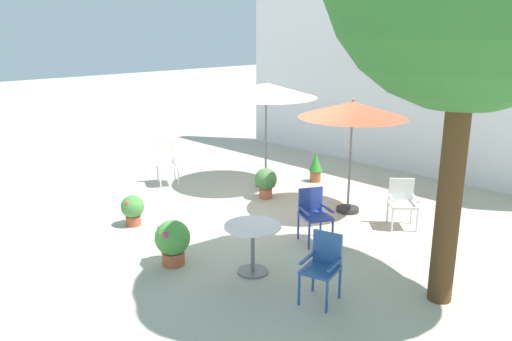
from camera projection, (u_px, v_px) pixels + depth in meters
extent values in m
plane|color=#BFB4A1|center=(264.00, 213.00, 10.00)|extent=(60.00, 60.00, 0.00)
cube|color=white|center=(400.00, 70.00, 12.50)|extent=(9.76, 0.30, 4.97)
cylinder|color=#50351C|center=(450.00, 191.00, 6.42)|extent=(0.31, 0.31, 3.02)
cylinder|color=#2D2D2D|center=(348.00, 209.00, 10.06)|extent=(0.44, 0.44, 0.08)
cylinder|color=slate|center=(350.00, 158.00, 9.78)|extent=(0.04, 0.04, 2.16)
cone|color=#E35334|center=(353.00, 109.00, 9.53)|extent=(2.03, 2.03, 0.30)
sphere|color=slate|center=(353.00, 100.00, 9.49)|extent=(0.06, 0.06, 0.06)
cylinder|color=#2D2D2D|center=(266.00, 184.00, 11.69)|extent=(0.44, 0.44, 0.08)
cylinder|color=slate|center=(266.00, 136.00, 11.39)|extent=(0.04, 0.04, 2.33)
cone|color=beige|center=(266.00, 90.00, 11.12)|extent=(2.24, 2.24, 0.32)
sphere|color=slate|center=(266.00, 81.00, 11.07)|extent=(0.06, 0.06, 0.06)
cylinder|color=silver|center=(253.00, 226.00, 7.37)|extent=(0.83, 0.83, 0.02)
cylinder|color=slate|center=(253.00, 250.00, 7.47)|extent=(0.06, 0.06, 0.72)
cylinder|color=slate|center=(253.00, 271.00, 7.56)|extent=(0.45, 0.45, 0.03)
cube|color=white|center=(167.00, 165.00, 11.66)|extent=(0.63, 0.61, 0.04)
cube|color=white|center=(165.00, 152.00, 11.79)|extent=(0.22, 0.39, 0.49)
cube|color=white|center=(158.00, 161.00, 11.56)|extent=(0.41, 0.23, 0.03)
cube|color=white|center=(176.00, 159.00, 11.69)|extent=(0.41, 0.23, 0.03)
cylinder|color=white|center=(160.00, 179.00, 11.46)|extent=(0.04, 0.04, 0.45)
cylinder|color=white|center=(178.00, 177.00, 11.58)|extent=(0.04, 0.04, 0.45)
cylinder|color=white|center=(158.00, 174.00, 11.87)|extent=(0.04, 0.04, 0.45)
cylinder|color=white|center=(175.00, 172.00, 11.99)|extent=(0.04, 0.04, 0.45)
cube|color=#295190|center=(320.00, 270.00, 6.63)|extent=(0.52, 0.55, 0.04)
cube|color=#295190|center=(327.00, 247.00, 6.75)|extent=(0.40, 0.14, 0.43)
cube|color=#295190|center=(307.00, 258.00, 6.70)|extent=(0.14, 0.41, 0.03)
cube|color=#295190|center=(334.00, 265.00, 6.51)|extent=(0.14, 0.41, 0.03)
cylinder|color=#295190|center=(299.00, 290.00, 6.62)|extent=(0.04, 0.04, 0.44)
cylinder|color=#295190|center=(327.00, 297.00, 6.43)|extent=(0.04, 0.04, 0.44)
cylinder|color=#295190|center=(313.00, 276.00, 6.97)|extent=(0.04, 0.04, 0.44)
cylinder|color=#295190|center=(340.00, 283.00, 6.78)|extent=(0.04, 0.04, 0.44)
cube|color=#2D4197|center=(316.00, 216.00, 8.49)|extent=(0.64, 0.62, 0.04)
cube|color=#2D4197|center=(310.00, 199.00, 8.63)|extent=(0.23, 0.40, 0.41)
cube|color=#2D4197|center=(304.00, 211.00, 8.39)|extent=(0.41, 0.23, 0.03)
cube|color=#2D4197|center=(327.00, 208.00, 8.52)|extent=(0.41, 0.23, 0.03)
cylinder|color=#2D4197|center=(309.00, 237.00, 8.28)|extent=(0.04, 0.04, 0.45)
cylinder|color=#2D4197|center=(332.00, 233.00, 8.41)|extent=(0.04, 0.04, 0.45)
cylinder|color=#2D4197|center=(298.00, 227.00, 8.70)|extent=(0.04, 0.04, 0.45)
cylinder|color=#2D4197|center=(321.00, 224.00, 8.82)|extent=(0.04, 0.04, 0.45)
cube|color=white|center=(403.00, 205.00, 9.15)|extent=(0.64, 0.64, 0.04)
cube|color=white|center=(401.00, 189.00, 9.28)|extent=(0.35, 0.34, 0.41)
cube|color=white|center=(391.00, 198.00, 9.12)|extent=(0.30, 0.31, 0.03)
cube|color=white|center=(416.00, 198.00, 9.11)|extent=(0.30, 0.31, 0.03)
cylinder|color=white|center=(392.00, 220.00, 9.02)|extent=(0.04, 0.04, 0.41)
cylinder|color=white|center=(417.00, 221.00, 9.01)|extent=(0.04, 0.04, 0.41)
cylinder|color=white|center=(387.00, 213.00, 9.41)|extent=(0.04, 0.04, 0.41)
cylinder|color=white|center=(411.00, 213.00, 9.40)|extent=(0.04, 0.04, 0.41)
cylinder|color=#C3623E|center=(266.00, 193.00, 10.84)|extent=(0.28, 0.28, 0.21)
cylinder|color=#382819|center=(266.00, 189.00, 10.82)|extent=(0.24, 0.24, 0.02)
sphere|color=#46773D|center=(266.00, 179.00, 10.76)|extent=(0.47, 0.47, 0.47)
cylinder|color=#B05834|center=(173.00, 258.00, 7.80)|extent=(0.34, 0.34, 0.21)
cylinder|color=#382819|center=(173.00, 252.00, 7.77)|extent=(0.30, 0.30, 0.02)
sphere|color=#4B993F|center=(172.00, 238.00, 7.71)|extent=(0.54, 0.54, 0.54)
sphere|color=#D9315D|center=(160.00, 229.00, 7.79)|extent=(0.11, 0.11, 0.11)
sphere|color=#D9315D|center=(181.00, 239.00, 7.61)|extent=(0.13, 0.13, 0.13)
sphere|color=#D9315D|center=(182.00, 230.00, 7.72)|extent=(0.10, 0.10, 0.10)
sphere|color=#D9315D|center=(167.00, 235.00, 7.51)|extent=(0.14, 0.14, 0.14)
cylinder|color=#B15332|center=(133.00, 220.00, 9.35)|extent=(0.27, 0.27, 0.18)
cylinder|color=#382819|center=(133.00, 216.00, 9.33)|extent=(0.24, 0.24, 0.02)
sphere|color=#4C9040|center=(132.00, 207.00, 9.28)|extent=(0.42, 0.42, 0.42)
sphere|color=#ED4434|center=(135.00, 198.00, 9.42)|extent=(0.09, 0.09, 0.09)
sphere|color=#ED4434|center=(134.00, 202.00, 9.40)|extent=(0.10, 0.10, 0.10)
sphere|color=#ED4434|center=(128.00, 204.00, 9.13)|extent=(0.11, 0.11, 0.11)
sphere|color=#ED4434|center=(125.00, 208.00, 9.26)|extent=(0.12, 0.12, 0.12)
cylinder|color=#985530|center=(315.00, 176.00, 12.01)|extent=(0.26, 0.26, 0.26)
cylinder|color=#382819|center=(315.00, 171.00, 11.98)|extent=(0.22, 0.22, 0.02)
cone|color=#308E2D|center=(316.00, 162.00, 11.92)|extent=(0.31, 0.31, 0.41)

